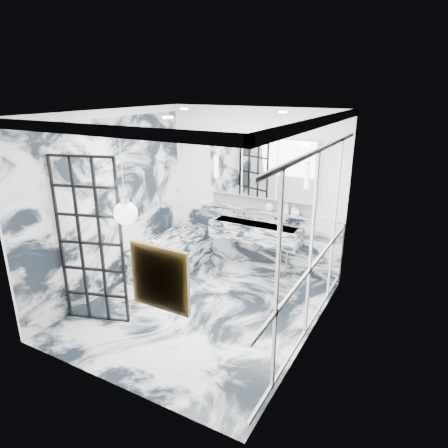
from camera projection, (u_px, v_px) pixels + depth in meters
The scene contains 25 objects.
floor at pixel (201, 309), 5.89m from camera, with size 3.60×3.60×0.00m, color silver.
ceiling at pixel (196, 112), 4.97m from camera, with size 3.60×3.60×0.00m, color white.
wall_back at pixel (254, 190), 6.92m from camera, with size 3.60×3.60×0.00m, color white.
wall_front at pixel (102, 269), 3.94m from camera, with size 3.60×3.60×0.00m, color white.
wall_left at pixel (111, 203), 6.16m from camera, with size 3.60×3.60×0.00m, color white.
wall_right at pixel (314, 240), 4.70m from camera, with size 3.60×3.60×0.00m, color white.
marble_clad_back at pixel (252, 238), 7.19m from camera, with size 3.18×0.05×1.05m, color silver.
marble_clad_left at pixel (112, 207), 6.17m from camera, with size 0.02×3.56×2.68m, color silver.
panel_molding at pixel (311, 247), 4.74m from camera, with size 0.03×3.40×2.30m, color white.
soap_bottle_a at pixel (286, 207), 6.62m from camera, with size 0.09×0.09×0.23m, color #8C5919.
soap_bottle_b at pixel (294, 210), 6.57m from camera, with size 0.08×0.08×0.18m, color #4C4C51.
soap_bottle_c at pixel (297, 211), 6.55m from camera, with size 0.11×0.11×0.14m, color silver.
face_pot at pixel (269, 207), 6.77m from camera, with size 0.14×0.14×0.14m, color white.
amber_bottle at pixel (278, 210), 6.70m from camera, with size 0.04×0.04×0.10m, color #8C5919.
flower_vase at pixel (157, 250), 6.43m from camera, with size 0.07×0.07×0.12m, color silver.
crittall_door at pixel (90, 243), 5.27m from camera, with size 0.88×0.04×2.30m, color black, non-canonical shape.
artwork at pixel (160, 278), 3.64m from camera, with size 0.53×0.05×0.53m, color #C84114.
pendant_light at pixel (126, 213), 4.17m from camera, with size 0.25×0.25×0.25m, color white.
trough_sink at pixel (255, 232), 6.87m from camera, with size 1.60×0.45×0.30m, color silver.
ledge at pixel (260, 211), 6.89m from camera, with size 1.90×0.14×0.04m, color silver.
subway_tile at pixel (261, 202), 6.90m from camera, with size 1.90×0.03×0.23m, color white.
mirror_cabinet at pixel (261, 168), 6.65m from camera, with size 1.90×0.16×1.00m, color white.
sconce_left at pixel (216, 166), 6.96m from camera, with size 0.07×0.07×0.40m, color white.
sconce_right at pixel (307, 176), 6.21m from camera, with size 0.07×0.07×0.40m, color white.
bathtub at pixel (171, 255), 7.08m from camera, with size 0.75×1.65×0.55m, color silver.
Camera 1 is at (2.78, -4.35, 3.12)m, focal length 32.00 mm.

